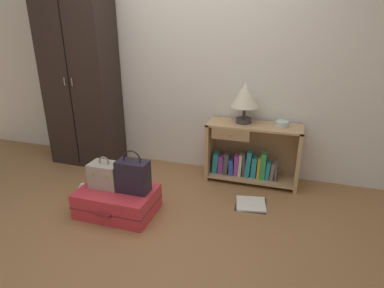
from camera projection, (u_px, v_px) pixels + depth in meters
name	position (u px, v px, depth m)	size (l,w,h in m)	color
ground_plane	(144.00, 232.00, 2.81)	(9.00, 9.00, 0.00)	olive
back_wall	(196.00, 58.00, 3.68)	(6.40, 0.10, 2.60)	silver
wardrobe	(81.00, 78.00, 3.88)	(0.82, 0.47, 2.11)	black
bookshelf	(250.00, 155.00, 3.61)	(1.00, 0.37, 0.66)	tan
table_lamp	(245.00, 96.00, 3.43)	(0.29, 0.29, 0.44)	#3D3838
bowl	(282.00, 124.00, 3.40)	(0.14, 0.14, 0.06)	silver
suitcase_large	(118.00, 201.00, 3.06)	(0.71, 0.50, 0.24)	#D1333D
train_case	(105.00, 175.00, 3.04)	(0.28, 0.20, 0.30)	#A89E8E
handbag	(133.00, 176.00, 2.94)	(0.29, 0.16, 0.40)	#231E2D
bottle	(84.00, 193.00, 3.28)	(0.08, 0.08, 0.18)	white
open_book_on_floor	(251.00, 204.00, 3.22)	(0.33, 0.32, 0.02)	white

